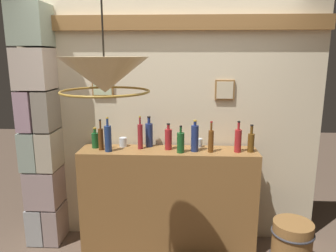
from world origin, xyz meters
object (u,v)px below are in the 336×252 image
(liquor_bottle_brandy, at_px, (95,140))
(glass_tumbler_rocks, at_px, (199,143))
(liquor_bottle_tequila, at_px, (195,138))
(glass_tumbler_highball, at_px, (123,142))
(liquor_bottle_vermouth, at_px, (251,142))
(liquor_bottle_bourbon, at_px, (108,138))
(liquor_bottle_rum, at_px, (140,136))
(liquor_bottle_whiskey, at_px, (101,138))
(liquor_bottle_mezcal, at_px, (211,140))
(liquor_bottle_sherry, at_px, (149,134))
(pendant_lamp, at_px, (105,76))
(liquor_bottle_scotch, at_px, (181,142))
(liquor_bottle_rye, at_px, (238,140))
(wooden_barrel, at_px, (292,245))
(liquor_bottle_vodka, at_px, (169,139))

(liquor_bottle_brandy, height_order, glass_tumbler_rocks, liquor_bottle_brandy)
(liquor_bottle_tequila, height_order, glass_tumbler_highball, liquor_bottle_tequila)
(liquor_bottle_vermouth, bearing_deg, liquor_bottle_bourbon, -177.86)
(liquor_bottle_vermouth, height_order, glass_tumbler_rocks, liquor_bottle_vermouth)
(liquor_bottle_rum, height_order, glass_tumbler_rocks, liquor_bottle_rum)
(liquor_bottle_whiskey, bearing_deg, glass_tumbler_highball, 33.09)
(liquor_bottle_mezcal, distance_m, liquor_bottle_tequila, 0.15)
(liquor_bottle_sherry, relative_size, pendant_lamp, 0.52)
(liquor_bottle_vermouth, relative_size, liquor_bottle_sherry, 0.86)
(liquor_bottle_sherry, bearing_deg, pendant_lamp, -99.11)
(liquor_bottle_sherry, distance_m, pendant_lamp, 1.24)
(liquor_bottle_mezcal, xyz_separation_m, glass_tumbler_rocks, (-0.10, 0.17, -0.07))
(liquor_bottle_scotch, height_order, glass_tumbler_highball, liquor_bottle_scotch)
(liquor_bottle_vermouth, xyz_separation_m, liquor_bottle_sherry, (-0.98, 0.14, 0.02))
(liquor_bottle_rye, bearing_deg, liquor_bottle_scotch, -175.65)
(liquor_bottle_tequila, xyz_separation_m, pendant_lamp, (-0.62, -0.90, 0.64))
(wooden_barrel, bearing_deg, glass_tumbler_highball, 166.95)
(liquor_bottle_sherry, relative_size, liquor_bottle_bourbon, 0.93)
(liquor_bottle_sherry, bearing_deg, liquor_bottle_rye, -9.91)
(liquor_bottle_sherry, bearing_deg, liquor_bottle_brandy, -172.15)
(liquor_bottle_sherry, height_order, liquor_bottle_bourbon, liquor_bottle_bourbon)
(liquor_bottle_scotch, distance_m, liquor_bottle_rum, 0.41)
(liquor_bottle_whiskey, height_order, glass_tumbler_rocks, liquor_bottle_whiskey)
(glass_tumbler_rocks, bearing_deg, wooden_barrel, -25.07)
(liquor_bottle_sherry, bearing_deg, liquor_bottle_bourbon, -152.94)
(liquor_bottle_bourbon, bearing_deg, liquor_bottle_vodka, 9.46)
(glass_tumbler_rocks, bearing_deg, liquor_bottle_vermouth, -16.78)
(liquor_bottle_brandy, relative_size, pendant_lamp, 0.35)
(liquor_bottle_whiskey, xyz_separation_m, liquor_bottle_sherry, (0.45, 0.14, 0.01))
(liquor_bottle_bourbon, xyz_separation_m, wooden_barrel, (1.73, -0.20, -0.94))
(liquor_bottle_rum, distance_m, liquor_bottle_tequila, 0.53)
(liquor_bottle_rye, relative_size, liquor_bottle_bourbon, 0.90)
(liquor_bottle_whiskey, xyz_separation_m, wooden_barrel, (1.81, -0.25, -0.93))
(liquor_bottle_vermouth, distance_m, liquor_bottle_sherry, 0.99)
(wooden_barrel, bearing_deg, liquor_bottle_sherry, 163.82)
(liquor_bottle_rye, relative_size, glass_tumbler_rocks, 3.52)
(liquor_bottle_whiskey, relative_size, glass_tumbler_rocks, 3.53)
(liquor_bottle_sherry, relative_size, glass_tumbler_rocks, 3.60)
(liquor_bottle_vodka, relative_size, liquor_bottle_tequila, 0.85)
(wooden_barrel, bearing_deg, liquor_bottle_rum, 167.86)
(liquor_bottle_bourbon, relative_size, wooden_barrel, 0.74)
(liquor_bottle_mezcal, relative_size, liquor_bottle_vermouth, 1.13)
(liquor_bottle_rum, height_order, liquor_bottle_vodka, liquor_bottle_rum)
(liquor_bottle_mezcal, xyz_separation_m, liquor_bottle_rum, (-0.68, 0.08, 0.01))
(liquor_bottle_whiskey, height_order, liquor_bottle_vermouth, liquor_bottle_whiskey)
(liquor_bottle_mezcal, bearing_deg, wooden_barrel, -16.99)
(pendant_lamp, bearing_deg, liquor_bottle_mezcal, 48.74)
(liquor_bottle_tequila, relative_size, glass_tumbler_rocks, 3.57)
(glass_tumbler_highball, bearing_deg, wooden_barrel, -13.05)
(liquor_bottle_brandy, distance_m, wooden_barrel, 2.11)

